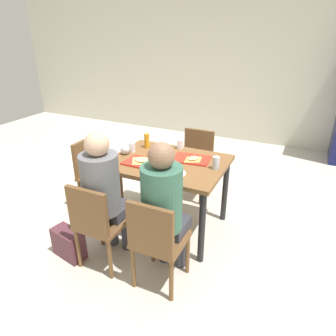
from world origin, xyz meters
TOP-DOWN VIEW (x-y plane):
  - ground_plane at (0.00, 0.00)m, footprint 10.00×10.00m
  - back_wall at (0.00, 3.20)m, footprint 10.00×0.10m
  - main_table at (0.00, 0.00)m, footprint 1.14×0.88m
  - chair_near_left at (-0.28, -0.82)m, footprint 0.40×0.40m
  - chair_near_right at (0.28, -0.82)m, footprint 0.40×0.40m
  - chair_far_side at (0.00, 0.82)m, footprint 0.40×0.40m
  - chair_left_end at (-0.95, 0.00)m, footprint 0.40×0.40m
  - person_in_red at (-0.28, -0.68)m, footprint 0.32×0.42m
  - person_in_brown_jacket at (0.28, -0.68)m, footprint 0.32×0.42m
  - tray_red_near at (-0.20, -0.15)m, footprint 0.37×0.27m
  - tray_red_far at (0.20, 0.13)m, footprint 0.39×0.30m
  - paper_plate_center at (-0.17, 0.24)m, footprint 0.22×0.22m
  - paper_plate_near_edge at (0.17, -0.24)m, footprint 0.22×0.22m
  - pizza_slice_a at (-0.22, -0.14)m, footprint 0.24×0.23m
  - pizza_slice_b at (0.23, 0.11)m, footprint 0.20×0.22m
  - plastic_cup_a at (-0.03, 0.37)m, footprint 0.07×0.07m
  - plastic_cup_b at (0.03, -0.37)m, footprint 0.07×0.07m
  - plastic_cup_c at (-0.45, 0.07)m, footprint 0.07×0.07m
  - soda_can at (0.48, 0.02)m, footprint 0.07×0.07m
  - condiment_bottle at (-0.37, 0.24)m, footprint 0.06×0.06m
  - foil_bundle at (-0.48, -0.02)m, footprint 0.10×0.10m
  - handbag at (-0.63, -0.84)m, footprint 0.35×0.22m

SIDE VIEW (x-z plane):
  - ground_plane at x=0.00m, z-range -0.02..0.00m
  - handbag at x=-0.63m, z-range 0.00..0.28m
  - chair_near_left at x=-0.28m, z-range 0.07..0.90m
  - chair_near_right at x=0.28m, z-range 0.07..0.90m
  - chair_far_side at x=0.00m, z-range 0.07..0.90m
  - chair_left_end at x=-0.95m, z-range 0.07..0.90m
  - main_table at x=0.00m, z-range 0.28..1.05m
  - person_in_red at x=-0.28m, z-range 0.11..1.35m
  - person_in_brown_jacket at x=0.28m, z-range 0.11..1.35m
  - paper_plate_center at x=-0.17m, z-range 0.77..0.78m
  - paper_plate_near_edge at x=0.17m, z-range 0.77..0.78m
  - tray_red_near at x=-0.20m, z-range 0.77..0.79m
  - tray_red_far at x=0.20m, z-range 0.77..0.79m
  - pizza_slice_b at x=0.23m, z-range 0.78..0.80m
  - pizza_slice_a at x=-0.22m, z-range 0.78..0.80m
  - plastic_cup_a at x=-0.03m, z-range 0.77..0.87m
  - plastic_cup_b at x=0.03m, z-range 0.77..0.87m
  - plastic_cup_c at x=-0.45m, z-range 0.77..0.87m
  - foil_bundle at x=-0.48m, z-range 0.77..0.87m
  - soda_can at x=0.48m, z-range 0.77..0.89m
  - condiment_bottle at x=-0.37m, z-range 0.77..0.93m
  - back_wall at x=0.00m, z-range 0.00..2.80m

